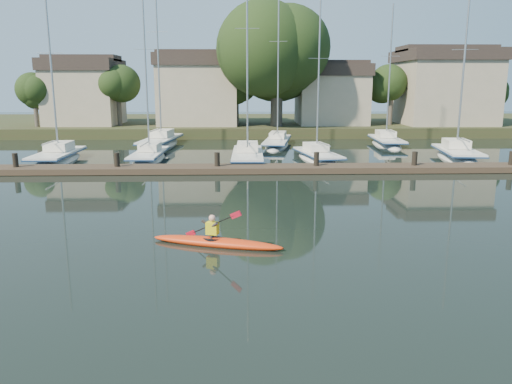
{
  "coord_description": "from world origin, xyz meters",
  "views": [
    {
      "loc": [
        -1.49,
        -15.77,
        5.26
      ],
      "look_at": [
        -0.97,
        2.81,
        1.2
      ],
      "focal_mm": 35.0,
      "sensor_mm": 36.0,
      "label": 1
    }
  ],
  "objects_px": {
    "dock": "(267,169)",
    "sailboat_1": "(149,162)",
    "kayak": "(216,240)",
    "sailboat_0": "(58,164)",
    "sailboat_6": "(277,147)",
    "sailboat_7": "(386,147)",
    "sailboat_5": "(161,148)",
    "sailboat_2": "(248,164)",
    "sailboat_4": "(456,161)",
    "sailboat_3": "(317,162)"
  },
  "relations": [
    {
      "from": "sailboat_0",
      "to": "sailboat_1",
      "type": "height_order",
      "value": "sailboat_1"
    },
    {
      "from": "dock",
      "to": "sailboat_2",
      "type": "bearing_deg",
      "value": 104.12
    },
    {
      "from": "sailboat_3",
      "to": "sailboat_4",
      "type": "distance_m",
      "value": 10.08
    },
    {
      "from": "sailboat_2",
      "to": "sailboat_7",
      "type": "xyz_separation_m",
      "value": [
        12.21,
        8.81,
        -0.0
      ]
    },
    {
      "from": "sailboat_0",
      "to": "sailboat_7",
      "type": "relative_size",
      "value": 0.97
    },
    {
      "from": "sailboat_2",
      "to": "sailboat_3",
      "type": "bearing_deg",
      "value": 5.14
    },
    {
      "from": "sailboat_0",
      "to": "sailboat_3",
      "type": "bearing_deg",
      "value": -0.9
    },
    {
      "from": "sailboat_0",
      "to": "sailboat_2",
      "type": "relative_size",
      "value": 0.83
    },
    {
      "from": "sailboat_5",
      "to": "sailboat_6",
      "type": "bearing_deg",
      "value": 4.12
    },
    {
      "from": "sailboat_2",
      "to": "sailboat_6",
      "type": "bearing_deg",
      "value": 73.94
    },
    {
      "from": "sailboat_0",
      "to": "sailboat_6",
      "type": "relative_size",
      "value": 0.85
    },
    {
      "from": "kayak",
      "to": "sailboat_3",
      "type": "relative_size",
      "value": 0.38
    },
    {
      "from": "kayak",
      "to": "sailboat_7",
      "type": "distance_m",
      "value": 30.38
    },
    {
      "from": "kayak",
      "to": "sailboat_4",
      "type": "height_order",
      "value": "sailboat_4"
    },
    {
      "from": "sailboat_7",
      "to": "kayak",
      "type": "bearing_deg",
      "value": -112.68
    },
    {
      "from": "dock",
      "to": "sailboat_7",
      "type": "bearing_deg",
      "value": 50.09
    },
    {
      "from": "sailboat_7",
      "to": "sailboat_2",
      "type": "bearing_deg",
      "value": -140.57
    },
    {
      "from": "sailboat_4",
      "to": "sailboat_7",
      "type": "xyz_separation_m",
      "value": [
        -2.78,
        8.07,
        0.02
      ]
    },
    {
      "from": "sailboat_6",
      "to": "sailboat_7",
      "type": "height_order",
      "value": "sailboat_6"
    },
    {
      "from": "sailboat_5",
      "to": "sailboat_3",
      "type": "bearing_deg",
      "value": -29.3
    },
    {
      "from": "kayak",
      "to": "sailboat_6",
      "type": "bearing_deg",
      "value": 98.73
    },
    {
      "from": "sailboat_7",
      "to": "sailboat_6",
      "type": "bearing_deg",
      "value": -175.72
    },
    {
      "from": "sailboat_0",
      "to": "sailboat_3",
      "type": "relative_size",
      "value": 1.05
    },
    {
      "from": "sailboat_6",
      "to": "sailboat_7",
      "type": "xyz_separation_m",
      "value": [
        9.55,
        0.11,
        -0.02
      ]
    },
    {
      "from": "sailboat_7",
      "to": "sailboat_4",
      "type": "bearing_deg",
      "value": -67.39
    },
    {
      "from": "sailboat_1",
      "to": "sailboat_5",
      "type": "relative_size",
      "value": 0.8
    },
    {
      "from": "sailboat_6",
      "to": "sailboat_7",
      "type": "relative_size",
      "value": 1.14
    },
    {
      "from": "kayak",
      "to": "sailboat_2",
      "type": "bearing_deg",
      "value": 103.05
    },
    {
      "from": "sailboat_3",
      "to": "sailboat_1",
      "type": "bearing_deg",
      "value": 168.19
    },
    {
      "from": "sailboat_6",
      "to": "sailboat_3",
      "type": "bearing_deg",
      "value": -65.7
    },
    {
      "from": "sailboat_0",
      "to": "sailboat_6",
      "type": "distance_m",
      "value": 17.88
    },
    {
      "from": "sailboat_0",
      "to": "sailboat_1",
      "type": "xyz_separation_m",
      "value": [
        6.19,
        0.47,
        0.03
      ]
    },
    {
      "from": "sailboat_1",
      "to": "sailboat_6",
      "type": "distance_m",
      "value": 12.46
    },
    {
      "from": "kayak",
      "to": "sailboat_0",
      "type": "relative_size",
      "value": 0.36
    },
    {
      "from": "sailboat_2",
      "to": "sailboat_4",
      "type": "relative_size",
      "value": 1.15
    },
    {
      "from": "sailboat_2",
      "to": "kayak",
      "type": "bearing_deg",
      "value": -92.94
    },
    {
      "from": "dock",
      "to": "sailboat_5",
      "type": "distance_m",
      "value": 15.9
    },
    {
      "from": "sailboat_2",
      "to": "sailboat_7",
      "type": "distance_m",
      "value": 15.06
    },
    {
      "from": "kayak",
      "to": "dock",
      "type": "relative_size",
      "value": 0.13
    },
    {
      "from": "dock",
      "to": "sailboat_6",
      "type": "bearing_deg",
      "value": 83.31
    },
    {
      "from": "dock",
      "to": "sailboat_6",
      "type": "distance_m",
      "value": 13.24
    },
    {
      "from": "dock",
      "to": "sailboat_1",
      "type": "height_order",
      "value": "sailboat_1"
    },
    {
      "from": "kayak",
      "to": "sailboat_0",
      "type": "distance_m",
      "value": 22.14
    },
    {
      "from": "kayak",
      "to": "sailboat_7",
      "type": "bearing_deg",
      "value": 80.64
    },
    {
      "from": "dock",
      "to": "sailboat_2",
      "type": "height_order",
      "value": "sailboat_2"
    },
    {
      "from": "sailboat_2",
      "to": "sailboat_3",
      "type": "distance_m",
      "value": 4.93
    },
    {
      "from": "kayak",
      "to": "sailboat_1",
      "type": "relative_size",
      "value": 0.35
    },
    {
      "from": "sailboat_5",
      "to": "sailboat_7",
      "type": "relative_size",
      "value": 1.24
    },
    {
      "from": "kayak",
      "to": "dock",
      "type": "height_order",
      "value": "kayak"
    },
    {
      "from": "sailboat_5",
      "to": "sailboat_6",
      "type": "height_order",
      "value": "sailboat_5"
    }
  ]
}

